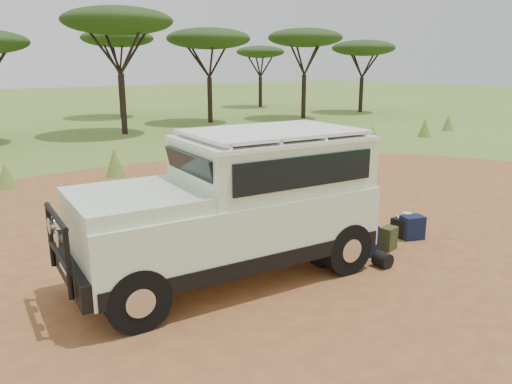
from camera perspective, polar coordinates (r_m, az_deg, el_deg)
ground at (r=8.72m, az=6.05°, el=-8.54°), size 140.00×140.00×0.00m
dirt_clearing at (r=8.72m, az=6.05°, el=-8.51°), size 23.00×23.00×0.01m
grass_fringe at (r=15.86m, az=-15.27°, el=3.10°), size 36.60×1.60×0.90m
acacia_treeline at (r=26.46m, az=-23.96°, el=16.51°), size 46.70×13.20×6.26m
safari_vehicle at (r=7.96m, az=-2.33°, el=-1.97°), size 5.05×2.39×2.37m
walking_staff at (r=7.50m, az=-4.62°, el=-6.32°), size 0.38×0.54×1.48m
backpack_black at (r=8.79m, az=7.95°, el=-6.44°), size 0.42×0.31×0.56m
backpack_navy at (r=9.26m, az=12.18°, el=-5.44°), size 0.54×0.47×0.59m
backpack_olive at (r=9.70m, az=14.89°, el=-5.15°), size 0.36×0.29×0.44m
duffel_navy at (r=10.40m, az=17.40°, el=-3.89°), size 0.50×0.44×0.47m
hard_case at (r=10.55m, az=16.78°, el=-3.84°), size 0.54×0.39×0.38m
stuff_sack at (r=8.89m, az=14.26°, el=-7.51°), size 0.28×0.28×0.27m
safari_hat at (r=10.49m, az=16.87°, el=-2.63°), size 0.38×0.38×0.11m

